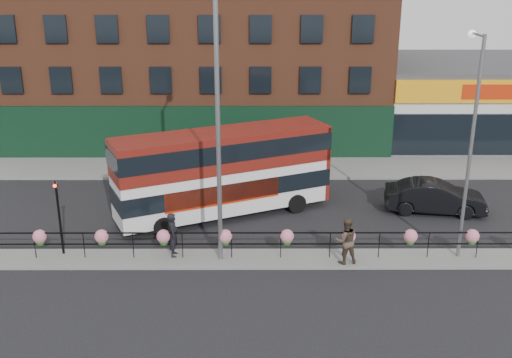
{
  "coord_description": "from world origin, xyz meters",
  "views": [
    {
      "loc": [
        -0.06,
        -22.03,
        11.27
      ],
      "look_at": [
        0.0,
        3.0,
        2.5
      ],
      "focal_mm": 42.0,
      "sensor_mm": 36.0,
      "label": 1
    }
  ],
  "objects_px": {
    "lamp_column_west": "(218,94)",
    "lamp_column_east": "(471,129)",
    "pedestrian_a": "(173,235)",
    "car": "(435,197)",
    "double_decker_bus": "(224,165)",
    "pedestrian_b": "(346,240)"
  },
  "relations": [
    {
      "from": "lamp_column_west",
      "to": "lamp_column_east",
      "type": "height_order",
      "value": "lamp_column_west"
    },
    {
      "from": "pedestrian_a",
      "to": "lamp_column_east",
      "type": "height_order",
      "value": "lamp_column_east"
    },
    {
      "from": "car",
      "to": "lamp_column_east",
      "type": "distance_m",
      "value": 6.74
    },
    {
      "from": "pedestrian_a",
      "to": "double_decker_bus",
      "type": "bearing_deg",
      "value": -24.16
    },
    {
      "from": "pedestrian_a",
      "to": "lamp_column_east",
      "type": "distance_m",
      "value": 12.47
    },
    {
      "from": "double_decker_bus",
      "to": "pedestrian_b",
      "type": "bearing_deg",
      "value": -46.26
    },
    {
      "from": "double_decker_bus",
      "to": "lamp_column_west",
      "type": "height_order",
      "value": "lamp_column_west"
    },
    {
      "from": "double_decker_bus",
      "to": "lamp_column_east",
      "type": "bearing_deg",
      "value": -24.52
    },
    {
      "from": "car",
      "to": "pedestrian_a",
      "type": "xyz_separation_m",
      "value": [
        -12.13,
        -5.0,
        0.29
      ]
    },
    {
      "from": "lamp_column_east",
      "to": "lamp_column_west",
      "type": "bearing_deg",
      "value": -179.03
    },
    {
      "from": "car",
      "to": "lamp_column_east",
      "type": "xyz_separation_m",
      "value": [
        -0.45,
        -4.84,
        4.66
      ]
    },
    {
      "from": "pedestrian_b",
      "to": "pedestrian_a",
      "type": "bearing_deg",
      "value": -15.21
    },
    {
      "from": "car",
      "to": "pedestrian_b",
      "type": "height_order",
      "value": "pedestrian_b"
    },
    {
      "from": "double_decker_bus",
      "to": "pedestrian_a",
      "type": "bearing_deg",
      "value": -112.01
    },
    {
      "from": "pedestrian_a",
      "to": "lamp_column_west",
      "type": "relative_size",
      "value": 0.16
    },
    {
      "from": "pedestrian_b",
      "to": "lamp_column_west",
      "type": "bearing_deg",
      "value": -17.22
    },
    {
      "from": "double_decker_bus",
      "to": "lamp_column_west",
      "type": "distance_m",
      "value": 6.32
    },
    {
      "from": "lamp_column_east",
      "to": "pedestrian_b",
      "type": "bearing_deg",
      "value": -170.23
    },
    {
      "from": "lamp_column_east",
      "to": "pedestrian_a",
      "type": "bearing_deg",
      "value": -179.22
    },
    {
      "from": "car",
      "to": "pedestrian_a",
      "type": "relative_size",
      "value": 2.67
    },
    {
      "from": "car",
      "to": "lamp_column_east",
      "type": "bearing_deg",
      "value": -176.39
    },
    {
      "from": "double_decker_bus",
      "to": "pedestrian_a",
      "type": "height_order",
      "value": "double_decker_bus"
    }
  ]
}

